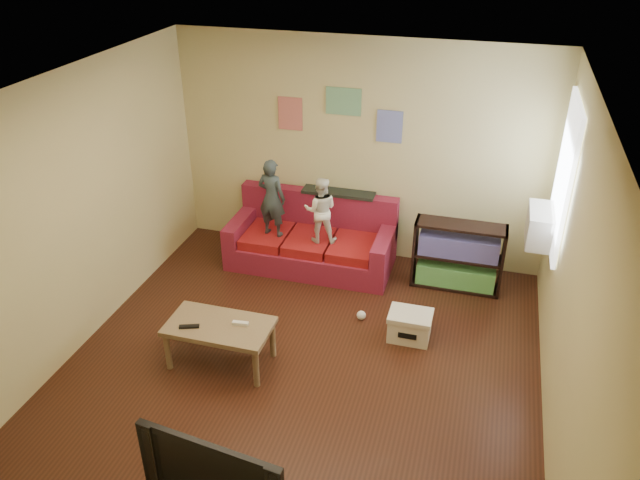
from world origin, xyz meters
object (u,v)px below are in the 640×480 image
(sofa, at_px, (313,241))
(child_a, at_px, (272,198))
(television, at_px, (219,466))
(coffee_table, at_px, (219,330))
(file_box, at_px, (410,325))
(child_b, at_px, (321,210))
(bookshelf, at_px, (457,259))

(sofa, relative_size, child_a, 2.06)
(sofa, bearing_deg, television, -82.59)
(coffee_table, bearing_deg, file_box, 27.38)
(child_b, height_order, coffee_table, child_b)
(sofa, xyz_separation_m, bookshelf, (1.76, -0.08, 0.07))
(bookshelf, height_order, file_box, bookshelf)
(coffee_table, xyz_separation_m, file_box, (1.71, 0.88, -0.23))
(file_box, bearing_deg, child_a, 150.78)
(sofa, xyz_separation_m, child_b, (0.15, -0.17, 0.53))
(child_b, distance_m, file_box, 1.75)
(child_a, xyz_separation_m, coffee_table, (0.14, -1.92, -0.51))
(coffee_table, height_order, file_box, coffee_table)
(child_a, distance_m, child_b, 0.61)
(child_a, bearing_deg, coffee_table, 104.17)
(coffee_table, xyz_separation_m, bookshelf, (2.07, 2.01, -0.02))
(child_a, relative_size, child_b, 1.20)
(child_b, bearing_deg, television, 83.05)
(child_b, xyz_separation_m, file_box, (1.25, -1.03, -0.66))
(sofa, distance_m, file_box, 1.85)
(coffee_table, relative_size, television, 0.96)
(child_a, xyz_separation_m, file_box, (1.85, -1.03, -0.74))
(sofa, bearing_deg, bookshelf, -2.52)
(coffee_table, bearing_deg, sofa, 81.53)
(file_box, bearing_deg, bookshelf, 72.18)
(child_a, height_order, child_b, child_a)
(file_box, bearing_deg, sofa, 139.29)
(television, bearing_deg, child_b, 102.55)
(child_a, bearing_deg, bookshelf, -167.71)
(file_box, height_order, television, television)
(child_b, height_order, file_box, child_b)
(sofa, bearing_deg, child_a, -159.64)
(coffee_table, distance_m, bookshelf, 2.88)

